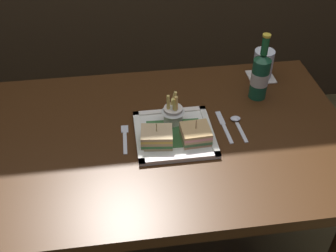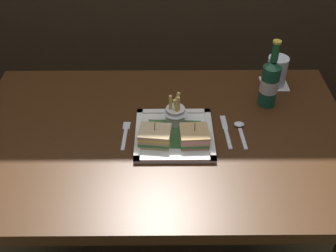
{
  "view_description": "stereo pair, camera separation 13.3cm",
  "coord_description": "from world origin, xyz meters",
  "px_view_note": "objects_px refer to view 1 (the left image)",
  "views": [
    {
      "loc": [
        -0.12,
        -1.02,
        1.67
      ],
      "look_at": [
        0.02,
        -0.0,
        0.82
      ],
      "focal_mm": 44.47,
      "sensor_mm": 36.0,
      "label": 1
    },
    {
      "loc": [
        0.01,
        -1.03,
        1.67
      ],
      "look_at": [
        0.02,
        -0.0,
        0.82
      ],
      "focal_mm": 44.47,
      "sensor_mm": 36.0,
      "label": 2
    }
  ],
  "objects_px": {
    "beer_bottle": "(260,75)",
    "knife": "(224,125)",
    "sandwich_half_right": "(196,134)",
    "fork": "(125,137)",
    "square_plate": "(174,134)",
    "water_glass": "(263,66)",
    "fries_cup": "(173,112)",
    "sandwich_half_left": "(157,137)",
    "spoon": "(237,122)",
    "dining_table": "(162,162)"
  },
  "relations": [
    {
      "from": "fries_cup",
      "to": "water_glass",
      "type": "distance_m",
      "value": 0.45
    },
    {
      "from": "water_glass",
      "to": "sandwich_half_left",
      "type": "bearing_deg",
      "value": -143.07
    },
    {
      "from": "water_glass",
      "to": "knife",
      "type": "distance_m",
      "value": 0.35
    },
    {
      "from": "sandwich_half_right",
      "to": "fork",
      "type": "xyz_separation_m",
      "value": [
        -0.22,
        0.05,
        -0.03
      ]
    },
    {
      "from": "square_plate",
      "to": "fries_cup",
      "type": "relative_size",
      "value": 2.31
    },
    {
      "from": "fork",
      "to": "dining_table",
      "type": "bearing_deg",
      "value": -1.92
    },
    {
      "from": "sandwich_half_right",
      "to": "water_glass",
      "type": "distance_m",
      "value": 0.47
    },
    {
      "from": "sandwich_half_left",
      "to": "dining_table",
      "type": "bearing_deg",
      "value": 65.62
    },
    {
      "from": "sandwich_half_right",
      "to": "water_glass",
      "type": "height_order",
      "value": "water_glass"
    },
    {
      "from": "spoon",
      "to": "water_glass",
      "type": "bearing_deg",
      "value": 57.66
    },
    {
      "from": "fries_cup",
      "to": "knife",
      "type": "distance_m",
      "value": 0.18
    },
    {
      "from": "knife",
      "to": "fries_cup",
      "type": "bearing_deg",
      "value": 169.23
    },
    {
      "from": "sandwich_half_left",
      "to": "beer_bottle",
      "type": "bearing_deg",
      "value": 28.57
    },
    {
      "from": "fries_cup",
      "to": "fork",
      "type": "relative_size",
      "value": 0.79
    },
    {
      "from": "square_plate",
      "to": "sandwich_half_left",
      "type": "bearing_deg",
      "value": -148.07
    },
    {
      "from": "square_plate",
      "to": "fork",
      "type": "relative_size",
      "value": 1.81
    },
    {
      "from": "sandwich_half_left",
      "to": "fork",
      "type": "xyz_separation_m",
      "value": [
        -0.1,
        0.05,
        -0.03
      ]
    },
    {
      "from": "spoon",
      "to": "beer_bottle",
      "type": "bearing_deg",
      "value": 51.48
    },
    {
      "from": "beer_bottle",
      "to": "spoon",
      "type": "bearing_deg",
      "value": -128.52
    },
    {
      "from": "sandwich_half_right",
      "to": "spoon",
      "type": "distance_m",
      "value": 0.18
    },
    {
      "from": "dining_table",
      "to": "beer_bottle",
      "type": "relative_size",
      "value": 5.01
    },
    {
      "from": "sandwich_half_left",
      "to": "knife",
      "type": "distance_m",
      "value": 0.25
    },
    {
      "from": "dining_table",
      "to": "square_plate",
      "type": "xyz_separation_m",
      "value": [
        0.04,
        -0.01,
        0.13
      ]
    },
    {
      "from": "beer_bottle",
      "to": "fries_cup",
      "type": "bearing_deg",
      "value": -160.44
    },
    {
      "from": "sandwich_half_left",
      "to": "spoon",
      "type": "distance_m",
      "value": 0.29
    },
    {
      "from": "sandwich_half_right",
      "to": "spoon",
      "type": "xyz_separation_m",
      "value": [
        0.16,
        0.07,
        -0.03
      ]
    },
    {
      "from": "sandwich_half_left",
      "to": "beer_bottle",
      "type": "distance_m",
      "value": 0.45
    },
    {
      "from": "fork",
      "to": "sandwich_half_left",
      "type": "bearing_deg",
      "value": -27.26
    },
    {
      "from": "dining_table",
      "to": "sandwich_half_left",
      "type": "distance_m",
      "value": 0.17
    },
    {
      "from": "sandwich_half_left",
      "to": "fries_cup",
      "type": "xyz_separation_m",
      "value": [
        0.07,
        0.1,
        0.02
      ]
    },
    {
      "from": "sandwich_half_right",
      "to": "fries_cup",
      "type": "relative_size",
      "value": 0.85
    },
    {
      "from": "dining_table",
      "to": "beer_bottle",
      "type": "xyz_separation_m",
      "value": [
        0.37,
        0.17,
        0.22
      ]
    },
    {
      "from": "spoon",
      "to": "fork",
      "type": "bearing_deg",
      "value": -176.7
    },
    {
      "from": "knife",
      "to": "sandwich_half_left",
      "type": "bearing_deg",
      "value": -164.16
    },
    {
      "from": "fork",
      "to": "fries_cup",
      "type": "bearing_deg",
      "value": 16.03
    },
    {
      "from": "square_plate",
      "to": "sandwich_half_left",
      "type": "relative_size",
      "value": 2.38
    },
    {
      "from": "water_glass",
      "to": "knife",
      "type": "height_order",
      "value": "water_glass"
    },
    {
      "from": "beer_bottle",
      "to": "dining_table",
      "type": "bearing_deg",
      "value": -155.76
    },
    {
      "from": "beer_bottle",
      "to": "water_glass",
      "type": "distance_m",
      "value": 0.14
    },
    {
      "from": "sandwich_half_right",
      "to": "knife",
      "type": "height_order",
      "value": "sandwich_half_right"
    },
    {
      "from": "knife",
      "to": "water_glass",
      "type": "bearing_deg",
      "value": 51.54
    },
    {
      "from": "spoon",
      "to": "knife",
      "type": "bearing_deg",
      "value": -172.35
    },
    {
      "from": "beer_bottle",
      "to": "knife",
      "type": "xyz_separation_m",
      "value": [
        -0.16,
        -0.15,
        -0.09
      ]
    },
    {
      "from": "square_plate",
      "to": "water_glass",
      "type": "relative_size",
      "value": 2.27
    },
    {
      "from": "fries_cup",
      "to": "knife",
      "type": "bearing_deg",
      "value": -10.77
    },
    {
      "from": "square_plate",
      "to": "water_glass",
      "type": "distance_m",
      "value": 0.49
    },
    {
      "from": "sandwich_half_left",
      "to": "sandwich_half_right",
      "type": "height_order",
      "value": "same"
    },
    {
      "from": "square_plate",
      "to": "beer_bottle",
      "type": "bearing_deg",
      "value": 27.92
    },
    {
      "from": "square_plate",
      "to": "sandwich_half_left",
      "type": "xyz_separation_m",
      "value": [
        -0.06,
        -0.04,
        0.03
      ]
    },
    {
      "from": "fork",
      "to": "sandwich_half_right",
      "type": "bearing_deg",
      "value": -12.88
    }
  ]
}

